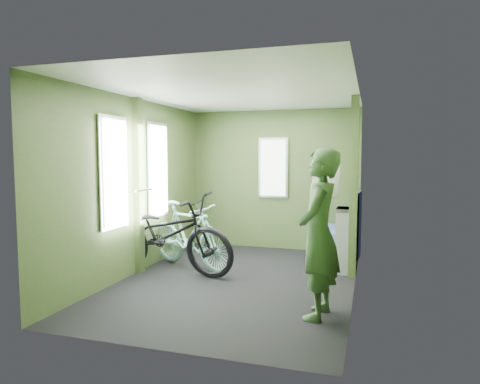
# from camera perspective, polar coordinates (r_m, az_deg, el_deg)

# --- Properties ---
(room) EXTENTS (4.00, 4.02, 2.31)m
(room) POSITION_cam_1_polar(r_m,az_deg,el_deg) (5.25, -0.58, 3.61)
(room) COLOR black
(room) RESTS_ON ground
(bicycle_black) EXTENTS (2.12, 1.17, 1.15)m
(bicycle_black) POSITION_cam_1_polar(r_m,az_deg,el_deg) (5.87, -9.79, -10.54)
(bicycle_black) COLOR black
(bicycle_black) RESTS_ON ground
(bicycle_mint) EXTENTS (1.65, 1.14, 0.98)m
(bicycle_mint) POSITION_cam_1_polar(r_m,az_deg,el_deg) (6.02, -6.73, -10.11)
(bicycle_mint) COLOR #8AD0C2
(bicycle_mint) RESTS_ON ground
(passenger) EXTENTS (0.44, 0.68, 1.62)m
(passenger) POSITION_cam_1_polar(r_m,az_deg,el_deg) (4.15, 10.46, -5.43)
(passenger) COLOR #395930
(passenger) RESTS_ON ground
(waste_box) EXTENTS (0.25, 0.36, 0.86)m
(waste_box) POSITION_cam_1_polar(r_m,az_deg,el_deg) (5.88, 13.97, -6.26)
(waste_box) COLOR gray
(waste_box) RESTS_ON ground
(bench_seat) EXTENTS (0.62, 1.01, 1.01)m
(bench_seat) POSITION_cam_1_polar(r_m,az_deg,el_deg) (6.47, 13.23, -6.40)
(bench_seat) COLOR navy
(bench_seat) RESTS_ON ground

